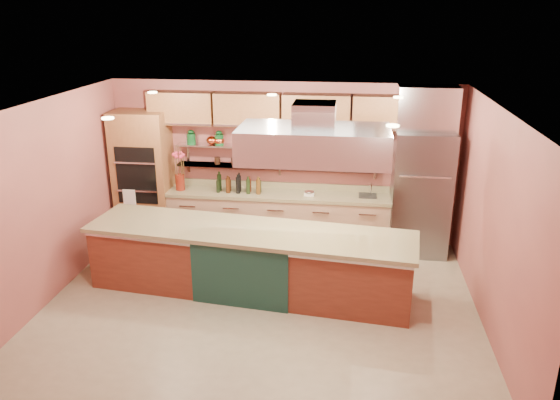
# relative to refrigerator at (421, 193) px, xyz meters

# --- Properties ---
(floor) EXTENTS (6.00, 5.00, 0.02)m
(floor) POSITION_rel_refrigerator_xyz_m (-2.35, -2.14, -1.06)
(floor) COLOR tan
(floor) RESTS_ON ground
(ceiling) EXTENTS (6.00, 5.00, 0.02)m
(ceiling) POSITION_rel_refrigerator_xyz_m (-2.35, -2.14, 1.75)
(ceiling) COLOR black
(ceiling) RESTS_ON wall_back
(wall_back) EXTENTS (6.00, 0.04, 2.80)m
(wall_back) POSITION_rel_refrigerator_xyz_m (-2.35, 0.36, 0.35)
(wall_back) COLOR #A5554D
(wall_back) RESTS_ON floor
(wall_front) EXTENTS (6.00, 0.04, 2.80)m
(wall_front) POSITION_rel_refrigerator_xyz_m (-2.35, -4.64, 0.35)
(wall_front) COLOR #A5554D
(wall_front) RESTS_ON floor
(wall_left) EXTENTS (0.04, 5.00, 2.80)m
(wall_left) POSITION_rel_refrigerator_xyz_m (-5.35, -2.14, 0.35)
(wall_left) COLOR #A5554D
(wall_left) RESTS_ON floor
(wall_right) EXTENTS (0.04, 5.00, 2.80)m
(wall_right) POSITION_rel_refrigerator_xyz_m (0.65, -2.14, 0.35)
(wall_right) COLOR #A5554D
(wall_right) RESTS_ON floor
(oven_stack) EXTENTS (0.95, 0.64, 2.30)m
(oven_stack) POSITION_rel_refrigerator_xyz_m (-4.80, 0.04, 0.10)
(oven_stack) COLOR #9A6138
(oven_stack) RESTS_ON floor
(refrigerator) EXTENTS (0.95, 0.72, 2.10)m
(refrigerator) POSITION_rel_refrigerator_xyz_m (0.00, 0.00, 0.00)
(refrigerator) COLOR slate
(refrigerator) RESTS_ON floor
(back_counter) EXTENTS (3.84, 0.64, 0.93)m
(back_counter) POSITION_rel_refrigerator_xyz_m (-2.40, 0.06, -0.58)
(back_counter) COLOR #A67E64
(back_counter) RESTS_ON floor
(wall_shelf_lower) EXTENTS (3.60, 0.26, 0.03)m
(wall_shelf_lower) POSITION_rel_refrigerator_xyz_m (-2.40, 0.23, 0.30)
(wall_shelf_lower) COLOR silver
(wall_shelf_lower) RESTS_ON wall_back
(wall_shelf_upper) EXTENTS (3.60, 0.26, 0.03)m
(wall_shelf_upper) POSITION_rel_refrigerator_xyz_m (-2.40, 0.23, 0.65)
(wall_shelf_upper) COLOR silver
(wall_shelf_upper) RESTS_ON wall_back
(upper_cabinets) EXTENTS (4.60, 0.36, 0.55)m
(upper_cabinets) POSITION_rel_refrigerator_xyz_m (-2.35, 0.18, 1.30)
(upper_cabinets) COLOR #9A6138
(upper_cabinets) RESTS_ON wall_back
(range_hood) EXTENTS (2.00, 1.00, 0.45)m
(range_hood) POSITION_rel_refrigerator_xyz_m (-1.67, -1.72, 1.20)
(range_hood) COLOR silver
(range_hood) RESTS_ON ceiling
(ceiling_downlights) EXTENTS (4.00, 2.80, 0.02)m
(ceiling_downlights) POSITION_rel_refrigerator_xyz_m (-2.35, -1.94, 1.72)
(ceiling_downlights) COLOR #FFE5A5
(ceiling_downlights) RESTS_ON ceiling
(island) EXTENTS (4.72, 1.51, 0.97)m
(island) POSITION_rel_refrigerator_xyz_m (-2.57, -1.72, -0.57)
(island) COLOR brown
(island) RESTS_ON floor
(flower_vase) EXTENTS (0.19, 0.19, 0.28)m
(flower_vase) POSITION_rel_refrigerator_xyz_m (-4.13, 0.01, 0.02)
(flower_vase) COLOR maroon
(flower_vase) RESTS_ON back_counter
(oil_bottle_cluster) EXTENTS (0.85, 0.33, 0.27)m
(oil_bottle_cluster) POSITION_rel_refrigerator_xyz_m (-3.08, 0.01, 0.01)
(oil_bottle_cluster) COLOR black
(oil_bottle_cluster) RESTS_ON back_counter
(kitchen_scale) EXTENTS (0.18, 0.14, 0.10)m
(kitchen_scale) POSITION_rel_refrigerator_xyz_m (-1.85, 0.01, -0.07)
(kitchen_scale) COLOR white
(kitchen_scale) RESTS_ON back_counter
(bar_faucet) EXTENTS (0.04, 0.04, 0.23)m
(bar_faucet) POSITION_rel_refrigerator_xyz_m (-0.81, 0.11, -0.01)
(bar_faucet) COLOR silver
(bar_faucet) RESTS_ON back_counter
(copper_kettle) EXTENTS (0.21, 0.21, 0.15)m
(copper_kettle) POSITION_rel_refrigerator_xyz_m (-3.59, 0.23, 0.74)
(copper_kettle) COLOR #D65731
(copper_kettle) RESTS_ON wall_shelf_upper
(green_canister) EXTENTS (0.15, 0.15, 0.17)m
(green_canister) POSITION_rel_refrigerator_xyz_m (-2.69, 0.23, 0.75)
(green_canister) COLOR #0E431B
(green_canister) RESTS_ON wall_shelf_upper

